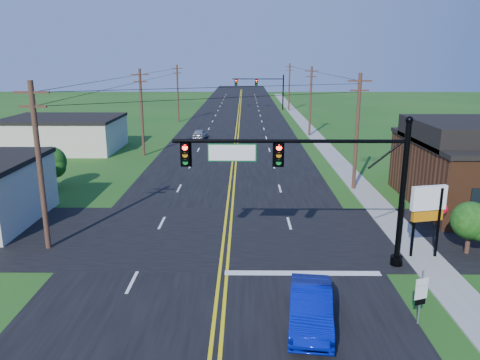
{
  "coord_description": "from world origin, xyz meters",
  "views": [
    {
      "loc": [
        1.18,
        -13.63,
        10.1
      ],
      "look_at": [
        0.96,
        10.0,
        3.89
      ],
      "focal_mm": 35.0,
      "sensor_mm": 36.0,
      "label": 1
    }
  ],
  "objects_px": {
    "blue_car": "(311,308)",
    "stop_sign": "(441,212)",
    "route_sign": "(421,294)",
    "signal_mast_main": "(311,173)",
    "signal_mast_far": "(261,86)"
  },
  "relations": [
    {
      "from": "blue_car",
      "to": "stop_sign",
      "type": "height_order",
      "value": "stop_sign"
    },
    {
      "from": "route_sign",
      "to": "stop_sign",
      "type": "bearing_deg",
      "value": 43.58
    },
    {
      "from": "signal_mast_main",
      "to": "stop_sign",
      "type": "relative_size",
      "value": 5.42
    },
    {
      "from": "stop_sign",
      "to": "blue_car",
      "type": "bearing_deg",
      "value": -126.59
    },
    {
      "from": "signal_mast_main",
      "to": "signal_mast_far",
      "type": "height_order",
      "value": "same"
    },
    {
      "from": "blue_car",
      "to": "route_sign",
      "type": "relative_size",
      "value": 1.99
    },
    {
      "from": "signal_mast_far",
      "to": "route_sign",
      "type": "distance_m",
      "value": 77.52
    },
    {
      "from": "signal_mast_far",
      "to": "blue_car",
      "type": "bearing_deg",
      "value": -90.51
    },
    {
      "from": "signal_mast_main",
      "to": "blue_car",
      "type": "distance_m",
      "value": 6.81
    },
    {
      "from": "signal_mast_far",
      "to": "stop_sign",
      "type": "xyz_separation_m",
      "value": [
        8.07,
        -68.02,
        -3.04
      ]
    },
    {
      "from": "signal_mast_far",
      "to": "signal_mast_main",
      "type": "bearing_deg",
      "value": -90.08
    },
    {
      "from": "stop_sign",
      "to": "signal_mast_far",
      "type": "bearing_deg",
      "value": 102.95
    },
    {
      "from": "blue_car",
      "to": "stop_sign",
      "type": "xyz_separation_m",
      "value": [
        8.76,
        9.46,
        0.75
      ]
    },
    {
      "from": "signal_mast_main",
      "to": "route_sign",
      "type": "height_order",
      "value": "signal_mast_main"
    },
    {
      "from": "signal_mast_far",
      "to": "stop_sign",
      "type": "bearing_deg",
      "value": -83.23
    }
  ]
}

